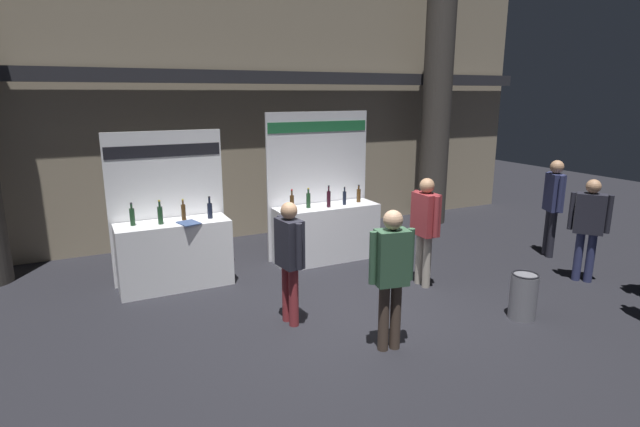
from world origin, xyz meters
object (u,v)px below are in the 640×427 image
(exhibitor_booth_0, at_px, (174,248))
(visitor_7, at_px, (391,269))
(visitor_1, at_px, (553,200))
(visitor_4, at_px, (425,222))
(trash_bin, at_px, (523,296))
(visitor_2, at_px, (589,222))
(exhibitor_booth_1, at_px, (325,225))
(visitor_0, at_px, (290,253))

(exhibitor_booth_0, relative_size, visitor_7, 1.42)
(visitor_1, relative_size, visitor_4, 1.05)
(trash_bin, distance_m, visitor_2, 2.08)
(visitor_1, distance_m, visitor_2, 1.24)
(trash_bin, bearing_deg, visitor_7, 177.36)
(exhibitor_booth_0, distance_m, exhibitor_booth_1, 2.62)
(exhibitor_booth_0, height_order, visitor_4, exhibitor_booth_0)
(visitor_0, relative_size, visitor_7, 0.96)
(exhibitor_booth_0, distance_m, visitor_2, 6.34)
(visitor_0, relative_size, visitor_1, 0.91)
(exhibitor_booth_1, xyz_separation_m, visitor_7, (-0.79, -3.18, 0.36))
(exhibitor_booth_0, height_order, visitor_7, exhibitor_booth_0)
(exhibitor_booth_0, bearing_deg, visitor_7, -59.14)
(trash_bin, xyz_separation_m, visitor_1, (2.46, 1.64, 0.72))
(visitor_1, distance_m, visitor_4, 2.92)
(exhibitor_booth_0, distance_m, visitor_1, 6.51)
(exhibitor_booth_1, relative_size, visitor_0, 1.62)
(trash_bin, xyz_separation_m, visitor_2, (1.90, 0.53, 0.66))
(visitor_0, xyz_separation_m, visitor_4, (2.32, 0.29, 0.07))
(trash_bin, relative_size, visitor_2, 0.38)
(visitor_1, distance_m, visitor_7, 4.75)
(visitor_7, bearing_deg, visitor_4, 52.35)
(exhibitor_booth_1, xyz_separation_m, visitor_2, (3.14, -2.74, 0.34))
(exhibitor_booth_1, height_order, visitor_4, exhibitor_booth_1)
(visitor_2, bearing_deg, visitor_0, -134.74)
(visitor_1, xyz_separation_m, visitor_2, (-0.56, -1.10, -0.07))
(exhibitor_booth_0, height_order, visitor_0, exhibitor_booth_0)
(trash_bin, distance_m, visitor_7, 2.14)
(exhibitor_booth_1, distance_m, visitor_4, 1.97)
(visitor_2, bearing_deg, visitor_4, -148.87)
(visitor_2, bearing_deg, trash_bin, -110.83)
(trash_bin, height_order, visitor_7, visitor_7)
(visitor_0, bearing_deg, trash_bin, -120.70)
(visitor_0, distance_m, visitor_7, 1.35)
(exhibitor_booth_1, xyz_separation_m, visitor_1, (3.70, -1.64, 0.41))
(exhibitor_booth_0, distance_m, visitor_7, 3.59)
(trash_bin, height_order, visitor_2, visitor_2)
(exhibitor_booth_0, relative_size, visitor_4, 1.40)
(visitor_4, bearing_deg, trash_bin, -162.01)
(visitor_1, height_order, visitor_2, visitor_1)
(trash_bin, relative_size, visitor_7, 0.37)
(visitor_0, xyz_separation_m, visitor_1, (5.24, 0.43, 0.09))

